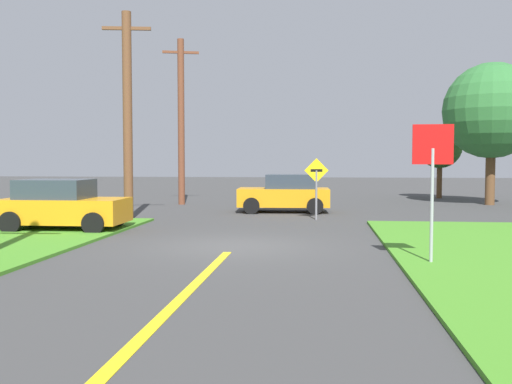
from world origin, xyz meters
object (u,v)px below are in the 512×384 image
parked_car_near_building (62,205)px  direction_sign (316,182)px  stop_sign (433,165)px  pine_tree_center (440,147)px  car_approaching_junction (285,193)px  utility_pole_mid (128,114)px  oak_tree_left (492,111)px  utility_pole_far (181,120)px

parked_car_near_building → direction_sign: (7.94, 4.26, 0.62)m
stop_sign → direction_sign: stop_sign is taller
pine_tree_center → stop_sign: bearing=-101.6°
direction_sign → car_approaching_junction: bearing=113.8°
parked_car_near_building → direction_sign: size_ratio=1.67×
parked_car_near_building → car_approaching_junction: 9.84m
stop_sign → direction_sign: size_ratio=1.30×
stop_sign → direction_sign: bearing=-73.3°
utility_pole_mid → pine_tree_center: bearing=43.8°
parked_car_near_building → direction_sign: bearing=27.6°
oak_tree_left → utility_pole_mid: bearing=-150.9°
car_approaching_junction → direction_sign: direction_sign is taller
parked_car_near_building → utility_pole_mid: 4.97m
stop_sign → pine_tree_center: 22.66m
stop_sign → pine_tree_center: size_ratio=0.69×
stop_sign → parked_car_near_building: 11.61m
stop_sign → car_approaching_junction: size_ratio=0.75×
oak_tree_left → pine_tree_center: 5.33m
utility_pole_far → direction_sign: 9.97m
utility_pole_mid → stop_sign: bearing=-42.3°
utility_pole_far → oak_tree_left: (15.31, 1.39, 0.44)m
car_approaching_junction → oak_tree_left: oak_tree_left is taller
parked_car_near_building → pine_tree_center: size_ratio=0.89×
parked_car_near_building → car_approaching_junction: size_ratio=0.97×
utility_pole_mid → utility_pole_far: bearing=87.8°
pine_tree_center → utility_pole_far: bearing=-155.7°
stop_sign → oak_tree_left: bearing=-107.6°
parked_car_near_building → pine_tree_center: bearing=48.4°
oak_tree_left → pine_tree_center: bearing=107.1°
car_approaching_junction → direction_sign: (1.33, -3.03, 0.62)m
utility_pole_far → stop_sign: bearing=-59.8°
stop_sign → parked_car_near_building: bearing=-23.7°
parked_car_near_building → car_approaching_junction: bearing=47.2°
parked_car_near_building → utility_pole_far: bearing=83.3°
utility_pole_mid → pine_tree_center: (14.10, 13.51, -0.96)m
oak_tree_left → car_approaching_junction: bearing=-152.6°
utility_pole_far → pine_tree_center: bearing=24.3°
direction_sign → oak_tree_left: size_ratio=0.33×
stop_sign → utility_pole_mid: 13.02m
stop_sign → parked_car_near_building: size_ratio=0.78×
stop_sign → utility_pole_far: size_ratio=0.36×
utility_pole_far → parked_car_near_building: bearing=-96.0°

